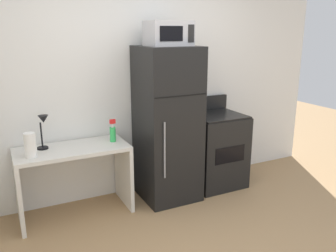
# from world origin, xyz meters

# --- Properties ---
(wall_back_white) EXTENTS (5.00, 0.10, 2.60)m
(wall_back_white) POSITION_xyz_m (0.00, 1.70, 1.30)
(wall_back_white) COLOR white
(wall_back_white) RESTS_ON ground
(desk) EXTENTS (1.15, 0.54, 0.75)m
(desk) POSITION_xyz_m (-0.94, 1.36, 0.52)
(desk) COLOR silver
(desk) RESTS_ON ground
(desk_lamp) EXTENTS (0.14, 0.12, 0.35)m
(desk_lamp) POSITION_xyz_m (-1.19, 1.44, 0.99)
(desk_lamp) COLOR black
(desk_lamp) RESTS_ON desk
(paper_towel_roll) EXTENTS (0.11, 0.11, 0.24)m
(paper_towel_roll) POSITION_xyz_m (-1.34, 1.25, 0.87)
(paper_towel_roll) COLOR white
(paper_towel_roll) RESTS_ON desk
(spray_bottle) EXTENTS (0.06, 0.06, 0.25)m
(spray_bottle) POSITION_xyz_m (-0.49, 1.37, 0.85)
(spray_bottle) COLOR green
(spray_bottle) RESTS_ON desk
(refrigerator) EXTENTS (0.63, 0.67, 1.76)m
(refrigerator) POSITION_xyz_m (0.14, 1.31, 0.88)
(refrigerator) COLOR black
(refrigerator) RESTS_ON ground
(microwave) EXTENTS (0.46, 0.35, 0.26)m
(microwave) POSITION_xyz_m (0.14, 1.29, 1.89)
(microwave) COLOR #B7B7BC
(microwave) RESTS_ON refrigerator
(oven_range) EXTENTS (0.65, 0.61, 1.10)m
(oven_range) POSITION_xyz_m (0.83, 1.33, 0.47)
(oven_range) COLOR black
(oven_range) RESTS_ON ground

